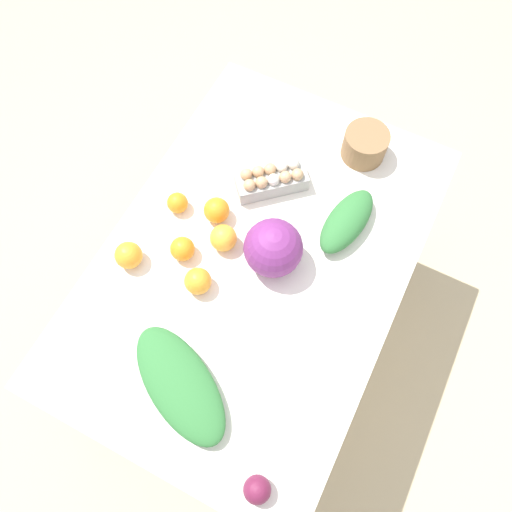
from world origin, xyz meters
The scene contains 14 objects.
ground_plane centered at (0.00, 0.00, 0.00)m, with size 8.00×8.00×0.00m, color #C6B289.
dining_table centered at (0.00, 0.00, 0.67)m, with size 1.31×0.88×0.77m.
cabbage_purple centered at (-0.02, 0.05, 0.86)m, with size 0.17×0.17×0.17m, color #7A2D75.
egg_carton centered at (-0.25, -0.07, 0.82)m, with size 0.22×0.23×0.09m.
paper_bag centered at (-0.50, 0.14, 0.82)m, with size 0.14×0.14×0.10m, color olive.
greens_bunch_scallion centered at (0.43, -0.01, 0.81)m, with size 0.37×0.17×0.07m, color #337538.
greens_bunch_kale centered at (-0.22, 0.20, 0.81)m, with size 0.25×0.11×0.08m, color #337538.
beet_root centered at (0.56, 0.29, 0.81)m, with size 0.07×0.07×0.07m, color maroon.
orange_0 centered at (0.09, -0.20, 0.81)m, with size 0.07×0.07×0.07m, color orange.
orange_1 centered at (0.00, -0.11, 0.82)m, with size 0.08×0.08×0.08m, color #F9A833.
orange_2 centered at (-0.05, -0.30, 0.81)m, with size 0.07×0.07×0.07m, color orange.
orange_3 centered at (0.15, -0.11, 0.81)m, with size 0.08×0.08×0.08m, color orange.
orange_4 centered at (-0.07, -0.17, 0.81)m, with size 0.08×0.08×0.08m, color orange.
orange_5 centered at (0.18, -0.33, 0.81)m, with size 0.08×0.08×0.08m, color orange.
Camera 1 is at (0.53, 0.27, 2.17)m, focal length 35.00 mm.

